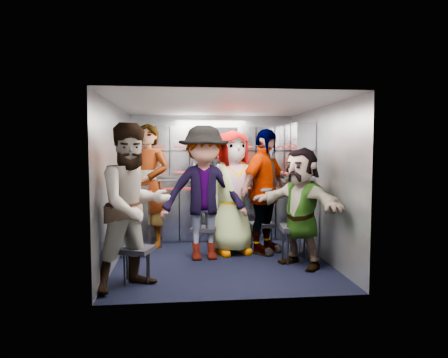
{
  "coord_description": "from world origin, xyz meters",
  "views": [
    {
      "loc": [
        -0.54,
        -5.37,
        1.49
      ],
      "look_at": [
        0.08,
        0.35,
        1.09
      ],
      "focal_mm": 32.0,
      "sensor_mm": 36.0,
      "label": 1
    }
  ],
  "objects": [
    {
      "name": "wall_right",
      "position": [
        1.4,
        0.0,
        1.05
      ],
      "size": [
        0.04,
        3.0,
        2.1
      ],
      "primitive_type": "cube",
      "color": "gray",
      "rests_on": "ground"
    },
    {
      "name": "wall_left",
      "position": [
        -1.4,
        0.0,
        1.05
      ],
      "size": [
        0.04,
        3.0,
        2.1
      ],
      "primitive_type": "cube",
      "color": "gray",
      "rests_on": "ground"
    },
    {
      "name": "ceiling",
      "position": [
        0.0,
        0.0,
        2.1
      ],
      "size": [
        2.8,
        3.0,
        0.02
      ],
      "primitive_type": "cube",
      "color": "silver",
      "rests_on": "wall_back"
    },
    {
      "name": "bottle_mid",
      "position": [
        -0.26,
        1.24,
        1.15
      ],
      "size": [
        0.06,
        0.06,
        0.24
      ],
      "primitive_type": "cylinder",
      "color": "white",
      "rests_on": "counter"
    },
    {
      "name": "coffee_niche",
      "position": [
        0.18,
        1.41,
        1.47
      ],
      "size": [
        0.46,
        0.16,
        0.84
      ],
      "primitive_type": null,
      "color": "black",
      "rests_on": "wall_back"
    },
    {
      "name": "locker_bank_back",
      "position": [
        0.0,
        1.35,
        1.49
      ],
      "size": [
        2.68,
        0.28,
        0.82
      ],
      "primitive_type": "cube",
      "color": "#959AA3",
      "rests_on": "wall_back"
    },
    {
      "name": "attendant_arc_a",
      "position": [
        -1.04,
        -1.02,
        0.9
      ],
      "size": [
        1.1,
        1.06,
        1.79
      ],
      "primitive_type": "imported",
      "rotation": [
        0.0,
        0.0,
        0.62
      ],
      "color": "black",
      "rests_on": "ground"
    },
    {
      "name": "attendant_arc_b",
      "position": [
        -0.23,
        0.07,
        0.92
      ],
      "size": [
        1.23,
        0.75,
        1.84
      ],
      "primitive_type": "imported",
      "rotation": [
        0.0,
        0.0,
        0.06
      ],
      "color": "black",
      "rests_on": "ground"
    },
    {
      "name": "attendant_standing",
      "position": [
        -1.05,
        0.86,
        0.95
      ],
      "size": [
        0.83,
        0.73,
        1.9
      ],
      "primitive_type": "imported",
      "rotation": [
        0.0,
        0.0,
        -0.48
      ],
      "color": "black",
      "rests_on": "ground"
    },
    {
      "name": "attendant_arc_e",
      "position": [
        0.99,
        -0.42,
        0.77
      ],
      "size": [
        1.17,
        1.44,
        1.54
      ],
      "primitive_type": "imported",
      "rotation": [
        0.0,
        0.0,
        -0.99
      ],
      "color": "black",
      "rests_on": "ground"
    },
    {
      "name": "bottle_right",
      "position": [
        0.4,
        1.24,
        1.15
      ],
      "size": [
        0.06,
        0.06,
        0.25
      ],
      "primitive_type": "cylinder",
      "color": "white",
      "rests_on": "counter"
    },
    {
      "name": "locker_bank_right",
      "position": [
        1.25,
        0.7,
        1.49
      ],
      "size": [
        0.28,
        1.0,
        0.82
      ],
      "primitive_type": "cube",
      "color": "#959AA3",
      "rests_on": "wall_right"
    },
    {
      "name": "counter",
      "position": [
        0.0,
        1.29,
        1.01
      ],
      "size": [
        2.68,
        0.42,
        0.03
      ],
      "primitive_type": "cube",
      "color": "#B2B4B9",
      "rests_on": "cart_bank_back"
    },
    {
      "name": "attendant_arc_d",
      "position": [
        0.66,
        0.3,
        0.91
      ],
      "size": [
        1.06,
        1.06,
        1.81
      ],
      "primitive_type": "imported",
      "rotation": [
        0.0,
        0.0,
        0.78
      ],
      "color": "black",
      "rests_on": "ground"
    },
    {
      "name": "bottle_left",
      "position": [
        -0.32,
        1.24,
        1.17
      ],
      "size": [
        0.07,
        0.07,
        0.28
      ],
      "primitive_type": "cylinder",
      "color": "white",
      "rests_on": "counter"
    },
    {
      "name": "wall_back",
      "position": [
        0.0,
        1.5,
        1.05
      ],
      "size": [
        2.8,
        0.04,
        2.1
      ],
      "primitive_type": "cube",
      "color": "gray",
      "rests_on": "ground"
    },
    {
      "name": "red_latch_strip",
      "position": [
        0.0,
        1.09,
        0.88
      ],
      "size": [
        2.6,
        0.02,
        0.03
      ],
      "primitive_type": "cube",
      "color": "#AB1E1A",
      "rests_on": "cart_bank_back"
    },
    {
      "name": "jump_seat_mid_left",
      "position": [
        -0.23,
        0.25,
        0.36
      ],
      "size": [
        0.39,
        0.38,
        0.41
      ],
      "rotation": [
        0.0,
        0.0,
        -0.17
      ],
      "color": "black",
      "rests_on": "ground"
    },
    {
      "name": "cup_left",
      "position": [
        -0.29,
        1.23,
        1.08
      ],
      "size": [
        0.09,
        0.09,
        0.09
      ],
      "primitive_type": "cylinder",
      "color": "beige",
      "rests_on": "counter"
    },
    {
      "name": "floor",
      "position": [
        0.0,
        0.0,
        0.0
      ],
      "size": [
        3.0,
        3.0,
        0.0
      ],
      "primitive_type": "plane",
      "color": "black",
      "rests_on": "ground"
    },
    {
      "name": "right_cabinet",
      "position": [
        1.25,
        0.6,
        0.5
      ],
      "size": [
        0.28,
        1.2,
        1.0
      ],
      "primitive_type": "cube",
      "color": "#959AA3",
      "rests_on": "ground"
    },
    {
      "name": "cart_bank_left",
      "position": [
        -1.19,
        0.56,
        0.49
      ],
      "size": [
        0.38,
        0.76,
        0.99
      ],
      "primitive_type": "cube",
      "color": "#959AA3",
      "rests_on": "ground"
    },
    {
      "name": "attendant_arc_c",
      "position": [
        0.21,
        0.34,
        0.89
      ],
      "size": [
        0.99,
        0.78,
        1.78
      ],
      "primitive_type": "imported",
      "rotation": [
        0.0,
        0.0,
        0.27
      ],
      "color": "black",
      "rests_on": "ground"
    },
    {
      "name": "jump_seat_near_right",
      "position": [
        0.99,
        -0.24,
        0.44
      ],
      "size": [
        0.45,
        0.43,
        0.49
      ],
      "rotation": [
        0.0,
        0.0,
        -0.09
      ],
      "color": "black",
      "rests_on": "ground"
    },
    {
      "name": "cup_right",
      "position": [
        1.25,
        1.23,
        1.08
      ],
      "size": [
        0.09,
        0.09,
        0.09
      ],
      "primitive_type": "cylinder",
      "color": "beige",
      "rests_on": "counter"
    },
    {
      "name": "cart_bank_back",
      "position": [
        0.0,
        1.29,
        0.49
      ],
      "size": [
        2.68,
        0.38,
        0.99
      ],
      "primitive_type": "cube",
      "color": "#959AA3",
      "rests_on": "ground"
    },
    {
      "name": "jump_seat_center",
      "position": [
        0.21,
        0.52,
        0.41
      ],
      "size": [
        0.4,
        0.38,
        0.46
      ],
      "rotation": [
        0.0,
        0.0,
        0.03
      ],
      "color": "black",
      "rests_on": "ground"
    },
    {
      "name": "jump_seat_near_left",
      "position": [
        -1.04,
        -0.84,
        0.35
      ],
      "size": [
        0.43,
        0.42,
        0.4
      ],
      "rotation": [
        0.0,
        0.0,
        -0.35
      ],
      "color": "black",
      "rests_on": "ground"
    },
    {
      "name": "jump_seat_mid_right",
      "position": [
        0.66,
        0.48,
        0.36
      ],
      "size": [
        0.36,
        0.35,
        0.41
      ],
      "rotation": [
        0.0,
        0.0,
        0.06
      ],
      "color": "black",
      "rests_on": "ground"
    }
  ]
}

